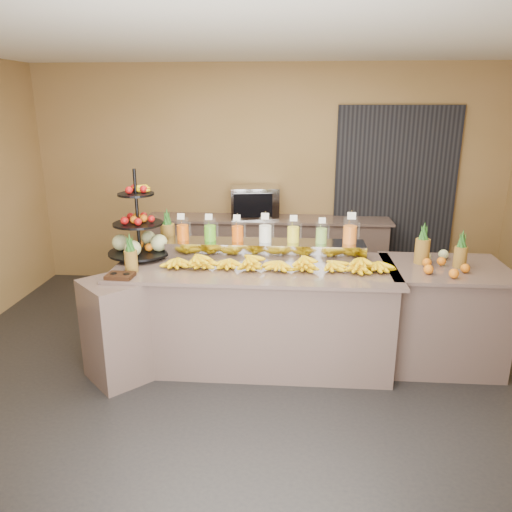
# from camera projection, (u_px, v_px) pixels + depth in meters

# --- Properties ---
(ground) EXTENTS (6.00, 6.00, 0.00)m
(ground) POSITION_uv_depth(u_px,v_px,m) (253.00, 375.00, 4.44)
(ground) COLOR black
(ground) RESTS_ON ground
(room_envelope) EXTENTS (6.04, 5.02, 2.82)m
(room_envelope) POSITION_uv_depth(u_px,v_px,m) (279.00, 153.00, 4.62)
(room_envelope) COLOR olive
(room_envelope) RESTS_ON ground
(buffet_counter) EXTENTS (2.75, 1.25, 0.93)m
(buffet_counter) POSITION_uv_depth(u_px,v_px,m) (242.00, 315.00, 4.56)
(buffet_counter) COLOR gray
(buffet_counter) RESTS_ON ground
(right_counter) EXTENTS (1.08, 0.88, 0.93)m
(right_counter) POSITION_uv_depth(u_px,v_px,m) (441.00, 315.00, 4.56)
(right_counter) COLOR gray
(right_counter) RESTS_ON ground
(back_ledge) EXTENTS (3.10, 0.55, 0.93)m
(back_ledge) POSITION_uv_depth(u_px,v_px,m) (267.00, 253.00, 6.45)
(back_ledge) COLOR gray
(back_ledge) RESTS_ON ground
(pitcher_tray) EXTENTS (1.85, 0.30, 0.15)m
(pitcher_tray) POSITION_uv_depth(u_px,v_px,m) (265.00, 249.00, 4.69)
(pitcher_tray) COLOR gray
(pitcher_tray) RESTS_ON buffet_counter
(juice_pitcher_orange_a) EXTENTS (0.11, 0.12, 0.28)m
(juice_pitcher_orange_a) POSITION_uv_depth(u_px,v_px,m) (183.00, 230.00, 4.70)
(juice_pitcher_orange_a) COLOR silver
(juice_pitcher_orange_a) RESTS_ON pitcher_tray
(juice_pitcher_green) EXTENTS (0.11, 0.12, 0.28)m
(juice_pitcher_green) POSITION_uv_depth(u_px,v_px,m) (210.00, 231.00, 4.68)
(juice_pitcher_green) COLOR silver
(juice_pitcher_green) RESTS_ON pitcher_tray
(juice_pitcher_orange_b) EXTENTS (0.11, 0.12, 0.27)m
(juice_pitcher_orange_b) POSITION_uv_depth(u_px,v_px,m) (238.00, 231.00, 4.66)
(juice_pitcher_orange_b) COLOR silver
(juice_pitcher_orange_b) RESTS_ON pitcher_tray
(juice_pitcher_milk) EXTENTS (0.12, 0.13, 0.29)m
(juice_pitcher_milk) POSITION_uv_depth(u_px,v_px,m) (265.00, 231.00, 4.64)
(juice_pitcher_milk) COLOR silver
(juice_pitcher_milk) RESTS_ON pitcher_tray
(juice_pitcher_lemon) EXTENTS (0.12, 0.12, 0.28)m
(juice_pitcher_lemon) POSITION_uv_depth(u_px,v_px,m) (293.00, 232.00, 4.62)
(juice_pitcher_lemon) COLOR silver
(juice_pitcher_lemon) RESTS_ON pitcher_tray
(juice_pitcher_lime) EXTENTS (0.11, 0.11, 0.26)m
(juice_pitcher_lime) POSITION_uv_depth(u_px,v_px,m) (321.00, 234.00, 4.61)
(juice_pitcher_lime) COLOR silver
(juice_pitcher_lime) RESTS_ON pitcher_tray
(juice_pitcher_orange_c) EXTENTS (0.13, 0.14, 0.32)m
(juice_pitcher_orange_c) POSITION_uv_depth(u_px,v_px,m) (350.00, 232.00, 4.58)
(juice_pitcher_orange_c) COLOR silver
(juice_pitcher_orange_c) RESTS_ON pitcher_tray
(banana_heap) EXTENTS (2.04, 0.18, 0.17)m
(banana_heap) POSITION_uv_depth(u_px,v_px,m) (278.00, 261.00, 4.36)
(banana_heap) COLOR yellow
(banana_heap) RESTS_ON buffet_counter
(fruit_stand) EXTENTS (0.75, 0.75, 0.83)m
(fruit_stand) POSITION_uv_depth(u_px,v_px,m) (143.00, 235.00, 4.65)
(fruit_stand) COLOR black
(fruit_stand) RESTS_ON buffet_counter
(condiment_caddy) EXTENTS (0.23, 0.18, 0.03)m
(condiment_caddy) POSITION_uv_depth(u_px,v_px,m) (120.00, 276.00, 4.15)
(condiment_caddy) COLOR black
(condiment_caddy) RESTS_ON buffet_counter
(pineapple_left_a) EXTENTS (0.11, 0.11, 0.35)m
(pineapple_left_a) POSITION_uv_depth(u_px,v_px,m) (131.00, 258.00, 4.26)
(pineapple_left_a) COLOR brown
(pineapple_left_a) RESTS_ON buffet_counter
(pineapple_left_b) EXTENTS (0.14, 0.14, 0.42)m
(pineapple_left_b) POSITION_uv_depth(u_px,v_px,m) (168.00, 234.00, 4.91)
(pineapple_left_b) COLOR brown
(pineapple_left_b) RESTS_ON buffet_counter
(right_fruit_pile) EXTENTS (0.43, 0.41, 0.23)m
(right_fruit_pile) POSITION_uv_depth(u_px,v_px,m) (441.00, 261.00, 4.36)
(right_fruit_pile) COLOR brown
(right_fruit_pile) RESTS_ON right_counter
(oven_warmer) EXTENTS (0.64, 0.49, 0.39)m
(oven_warmer) POSITION_uv_depth(u_px,v_px,m) (254.00, 202.00, 6.26)
(oven_warmer) COLOR gray
(oven_warmer) RESTS_ON back_ledge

